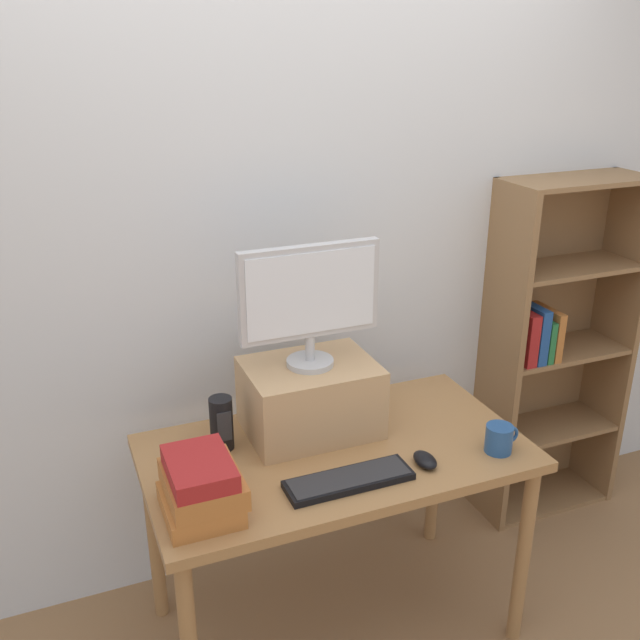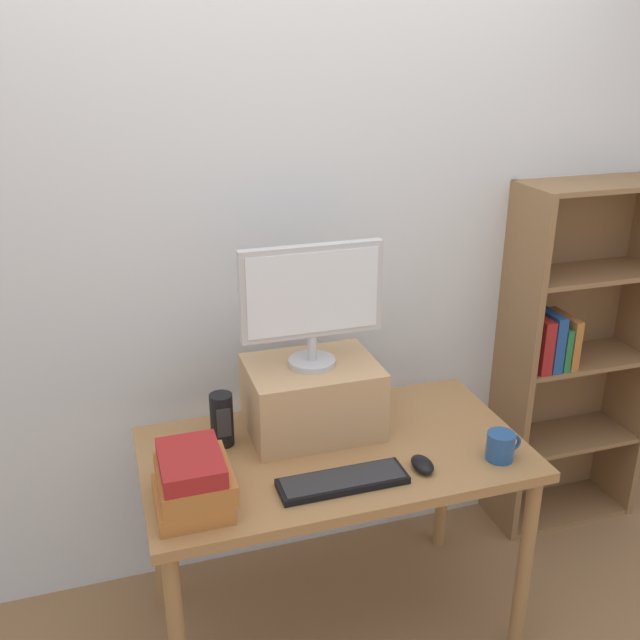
{
  "view_description": "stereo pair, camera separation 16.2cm",
  "coord_description": "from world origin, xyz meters",
  "px_view_note": "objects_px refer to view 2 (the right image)",
  "views": [
    {
      "loc": [
        -0.82,
        -1.87,
        2.03
      ],
      "look_at": [
        -0.03,
        0.06,
        1.2
      ],
      "focal_mm": 40.0,
      "sensor_mm": 36.0,
      "label": 1
    },
    {
      "loc": [
        -0.66,
        -1.92,
        2.03
      ],
      "look_at": [
        -0.03,
        0.06,
        1.2
      ],
      "focal_mm": 40.0,
      "sensor_mm": 36.0,
      "label": 2
    }
  ],
  "objects_px": {
    "coffee_mug": "(501,446)",
    "computer_mouse": "(422,464)",
    "riser_box": "(312,397)",
    "desk_speaker": "(222,420)",
    "computer_monitor": "(312,298)",
    "desk": "(334,471)",
    "bookshelf_unit": "(569,355)",
    "book_stack": "(193,481)",
    "keyboard": "(343,481)"
  },
  "relations": [
    {
      "from": "coffee_mug",
      "to": "computer_mouse",
      "type": "bearing_deg",
      "value": 175.62
    },
    {
      "from": "riser_box",
      "to": "computer_mouse",
      "type": "distance_m",
      "value": 0.44
    },
    {
      "from": "desk_speaker",
      "to": "computer_monitor",
      "type": "bearing_deg",
      "value": 0.36
    },
    {
      "from": "desk",
      "to": "riser_box",
      "type": "xyz_separation_m",
      "value": [
        -0.03,
        0.15,
        0.21
      ]
    },
    {
      "from": "computer_monitor",
      "to": "bookshelf_unit",
      "type": "bearing_deg",
      "value": 10.52
    },
    {
      "from": "book_stack",
      "to": "desk_speaker",
      "type": "xyz_separation_m",
      "value": [
        0.14,
        0.31,
        0.01
      ]
    },
    {
      "from": "riser_box",
      "to": "desk_speaker",
      "type": "bearing_deg",
      "value": -179.36
    },
    {
      "from": "bookshelf_unit",
      "to": "coffee_mug",
      "type": "relative_size",
      "value": 12.53
    },
    {
      "from": "bookshelf_unit",
      "to": "computer_mouse",
      "type": "distance_m",
      "value": 1.11
    },
    {
      "from": "computer_mouse",
      "to": "book_stack",
      "type": "xyz_separation_m",
      "value": [
        -0.71,
        0.03,
        0.07
      ]
    },
    {
      "from": "desk",
      "to": "riser_box",
      "type": "bearing_deg",
      "value": 102.26
    },
    {
      "from": "keyboard",
      "to": "computer_mouse",
      "type": "relative_size",
      "value": 3.85
    },
    {
      "from": "computer_mouse",
      "to": "book_stack",
      "type": "bearing_deg",
      "value": 177.51
    },
    {
      "from": "bookshelf_unit",
      "to": "riser_box",
      "type": "xyz_separation_m",
      "value": [
        -1.21,
        -0.22,
        0.11
      ]
    },
    {
      "from": "bookshelf_unit",
      "to": "coffee_mug",
      "type": "height_order",
      "value": "bookshelf_unit"
    },
    {
      "from": "keyboard",
      "to": "computer_mouse",
      "type": "height_order",
      "value": "computer_mouse"
    },
    {
      "from": "computer_mouse",
      "to": "desk_speaker",
      "type": "bearing_deg",
      "value": 149.18
    },
    {
      "from": "computer_mouse",
      "to": "coffee_mug",
      "type": "bearing_deg",
      "value": -4.38
    },
    {
      "from": "computer_monitor",
      "to": "book_stack",
      "type": "distance_m",
      "value": 0.68
    },
    {
      "from": "bookshelf_unit",
      "to": "computer_monitor",
      "type": "bearing_deg",
      "value": -169.48
    },
    {
      "from": "computer_monitor",
      "to": "computer_mouse",
      "type": "distance_m",
      "value": 0.64
    },
    {
      "from": "coffee_mug",
      "to": "book_stack",
      "type": "bearing_deg",
      "value": 176.99
    },
    {
      "from": "desk",
      "to": "coffee_mug",
      "type": "relative_size",
      "value": 10.48
    },
    {
      "from": "keyboard",
      "to": "computer_monitor",
      "type": "bearing_deg",
      "value": 88.47
    },
    {
      "from": "book_stack",
      "to": "desk_speaker",
      "type": "distance_m",
      "value": 0.34
    },
    {
      "from": "coffee_mug",
      "to": "desk",
      "type": "bearing_deg",
      "value": 156.16
    },
    {
      "from": "bookshelf_unit",
      "to": "keyboard",
      "type": "height_order",
      "value": "bookshelf_unit"
    },
    {
      "from": "bookshelf_unit",
      "to": "computer_mouse",
      "type": "bearing_deg",
      "value": -149.13
    },
    {
      "from": "desk",
      "to": "coffee_mug",
      "type": "height_order",
      "value": "coffee_mug"
    },
    {
      "from": "bookshelf_unit",
      "to": "desk_speaker",
      "type": "height_order",
      "value": "bookshelf_unit"
    },
    {
      "from": "book_stack",
      "to": "coffee_mug",
      "type": "distance_m",
      "value": 0.98
    },
    {
      "from": "riser_box",
      "to": "computer_monitor",
      "type": "distance_m",
      "value": 0.36
    },
    {
      "from": "bookshelf_unit",
      "to": "coffee_mug",
      "type": "bearing_deg",
      "value": -139.3
    },
    {
      "from": "computer_monitor",
      "to": "keyboard",
      "type": "relative_size",
      "value": 1.19
    },
    {
      "from": "computer_monitor",
      "to": "desk_speaker",
      "type": "xyz_separation_m",
      "value": [
        -0.31,
        -0.0,
        -0.39
      ]
    },
    {
      "from": "riser_box",
      "to": "bookshelf_unit",
      "type": "bearing_deg",
      "value": 10.46
    },
    {
      "from": "book_stack",
      "to": "keyboard",
      "type": "bearing_deg",
      "value": -4.17
    },
    {
      "from": "desk",
      "to": "desk_speaker",
      "type": "height_order",
      "value": "desk_speaker"
    },
    {
      "from": "computer_mouse",
      "to": "coffee_mug",
      "type": "distance_m",
      "value": 0.27
    },
    {
      "from": "bookshelf_unit",
      "to": "computer_monitor",
      "type": "xyz_separation_m",
      "value": [
        -1.21,
        -0.22,
        0.47
      ]
    },
    {
      "from": "riser_box",
      "to": "desk_speaker",
      "type": "distance_m",
      "value": 0.32
    },
    {
      "from": "computer_monitor",
      "to": "book_stack",
      "type": "relative_size",
      "value": 1.8
    },
    {
      "from": "riser_box",
      "to": "computer_mouse",
      "type": "bearing_deg",
      "value": -53.23
    },
    {
      "from": "riser_box",
      "to": "book_stack",
      "type": "distance_m",
      "value": 0.56
    },
    {
      "from": "desk",
      "to": "bookshelf_unit",
      "type": "height_order",
      "value": "bookshelf_unit"
    },
    {
      "from": "desk",
      "to": "keyboard",
      "type": "height_order",
      "value": "keyboard"
    },
    {
      "from": "bookshelf_unit",
      "to": "coffee_mug",
      "type": "distance_m",
      "value": 0.9
    },
    {
      "from": "computer_monitor",
      "to": "computer_mouse",
      "type": "xyz_separation_m",
      "value": [
        0.26,
        -0.34,
        -0.47
      ]
    },
    {
      "from": "riser_box",
      "to": "coffee_mug",
      "type": "height_order",
      "value": "riser_box"
    },
    {
      "from": "bookshelf_unit",
      "to": "desk_speaker",
      "type": "bearing_deg",
      "value": -171.54
    }
  ]
}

